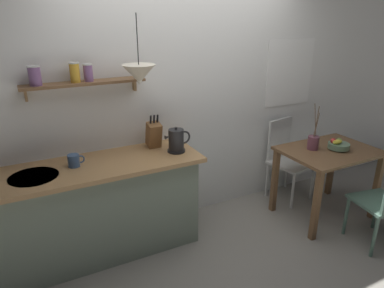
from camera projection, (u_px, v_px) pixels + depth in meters
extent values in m
plane|color=gray|center=(213.00, 240.00, 3.47)|extent=(14.00, 14.00, 0.00)
cube|color=white|center=(200.00, 91.00, 3.62)|extent=(6.80, 0.10, 2.70)
cube|color=white|center=(290.00, 73.00, 4.02)|extent=(0.65, 0.01, 0.75)
cube|color=silver|center=(289.00, 73.00, 4.02)|extent=(0.59, 0.01, 0.69)
cube|color=gray|center=(99.00, 211.00, 3.16)|extent=(1.74, 0.52, 0.86)
cube|color=tan|center=(95.00, 166.00, 2.98)|extent=(1.83, 0.63, 0.04)
cylinder|color=#B7BABF|center=(34.00, 177.00, 2.76)|extent=(0.38, 0.38, 0.01)
cube|color=brown|center=(84.00, 83.00, 2.91)|extent=(1.01, 0.18, 0.02)
cube|color=#99754C|center=(25.00, 94.00, 2.81)|extent=(0.02, 0.06, 0.12)
cube|color=#99754C|center=(134.00, 84.00, 3.20)|extent=(0.02, 0.06, 0.12)
cylinder|color=#7F5689|center=(35.00, 76.00, 2.73)|extent=(0.09, 0.09, 0.14)
cylinder|color=silver|center=(33.00, 66.00, 2.70)|extent=(0.10, 0.10, 0.01)
cylinder|color=gold|center=(75.00, 73.00, 2.85)|extent=(0.08, 0.08, 0.15)
cylinder|color=silver|center=(74.00, 63.00, 2.83)|extent=(0.08, 0.08, 0.01)
cylinder|color=#7F5689|center=(88.00, 73.00, 2.90)|extent=(0.07, 0.07, 0.13)
cylinder|color=silver|center=(87.00, 64.00, 2.88)|extent=(0.08, 0.08, 0.01)
cube|color=brown|center=(329.00, 151.00, 3.68)|extent=(0.97, 0.71, 0.03)
cube|color=brown|center=(316.00, 206.00, 3.37)|extent=(0.06, 0.06, 0.74)
cube|color=brown|center=(377.00, 187.00, 3.74)|extent=(0.06, 0.06, 0.74)
cube|color=brown|center=(275.00, 181.00, 3.88)|extent=(0.06, 0.06, 0.74)
cube|color=brown|center=(331.00, 166.00, 4.25)|extent=(0.06, 0.06, 0.74)
cube|color=#4C6B5B|center=(379.00, 202.00, 3.31)|extent=(0.49, 0.50, 0.03)
cylinder|color=#4C6B5B|center=(376.00, 210.00, 3.60)|extent=(0.03, 0.03, 0.42)
cylinder|color=#4C6B5B|center=(346.00, 216.00, 3.50)|extent=(0.03, 0.03, 0.42)
cylinder|color=#4C6B5B|center=(374.00, 237.00, 3.17)|extent=(0.03, 0.03, 0.42)
cube|color=silver|center=(291.00, 163.00, 4.13)|extent=(0.51, 0.51, 0.03)
cube|color=silver|center=(279.00, 138.00, 4.19)|extent=(0.38, 0.10, 0.48)
cylinder|color=silver|center=(293.00, 191.00, 3.97)|extent=(0.03, 0.03, 0.43)
cylinder|color=silver|center=(312.00, 182.00, 4.18)|extent=(0.03, 0.03, 0.43)
cylinder|color=silver|center=(267.00, 180.00, 4.25)|extent=(0.03, 0.03, 0.43)
cylinder|color=silver|center=(287.00, 172.00, 4.46)|extent=(0.03, 0.03, 0.43)
cylinder|color=slate|center=(338.00, 149.00, 3.67)|extent=(0.10, 0.10, 0.01)
cylinder|color=slate|center=(339.00, 146.00, 3.66)|extent=(0.22, 0.22, 0.06)
ellipsoid|color=yellow|center=(337.00, 142.00, 3.63)|extent=(0.12, 0.06, 0.04)
sphere|color=red|center=(333.00, 141.00, 3.66)|extent=(0.06, 0.06, 0.06)
sphere|color=#8EA84C|center=(339.00, 141.00, 3.66)|extent=(0.06, 0.06, 0.06)
cylinder|color=brown|center=(313.00, 143.00, 3.66)|extent=(0.12, 0.12, 0.14)
cylinder|color=brown|center=(315.00, 120.00, 3.57)|extent=(0.07, 0.01, 0.35)
cylinder|color=brown|center=(317.00, 122.00, 3.57)|extent=(0.01, 0.02, 0.32)
cylinder|color=brown|center=(317.00, 125.00, 3.59)|extent=(0.06, 0.03, 0.24)
cylinder|color=black|center=(176.00, 151.00, 3.25)|extent=(0.16, 0.16, 0.02)
cylinder|color=#232326|center=(176.00, 140.00, 3.21)|extent=(0.14, 0.14, 0.20)
sphere|color=black|center=(176.00, 128.00, 3.17)|extent=(0.02, 0.02, 0.02)
cone|color=#232326|center=(167.00, 137.00, 3.16)|extent=(0.04, 0.04, 0.04)
torus|color=black|center=(184.00, 137.00, 3.24)|extent=(0.13, 0.02, 0.13)
cube|color=brown|center=(154.00, 135.00, 3.31)|extent=(0.12, 0.17, 0.25)
cylinder|color=black|center=(151.00, 119.00, 3.22)|extent=(0.02, 0.03, 0.08)
cylinder|color=black|center=(154.00, 119.00, 3.23)|extent=(0.02, 0.03, 0.08)
cylinder|color=black|center=(157.00, 119.00, 3.24)|extent=(0.02, 0.03, 0.08)
cylinder|color=#3D5B89|center=(74.00, 161.00, 2.92)|extent=(0.10, 0.10, 0.10)
torus|color=#3D5B89|center=(81.00, 159.00, 2.94)|extent=(0.07, 0.01, 0.07)
cylinder|color=black|center=(137.00, 39.00, 2.76)|extent=(0.01, 0.01, 0.39)
cone|color=beige|center=(139.00, 74.00, 2.85)|extent=(0.27, 0.27, 0.15)
sphere|color=white|center=(139.00, 81.00, 2.87)|extent=(0.04, 0.04, 0.04)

